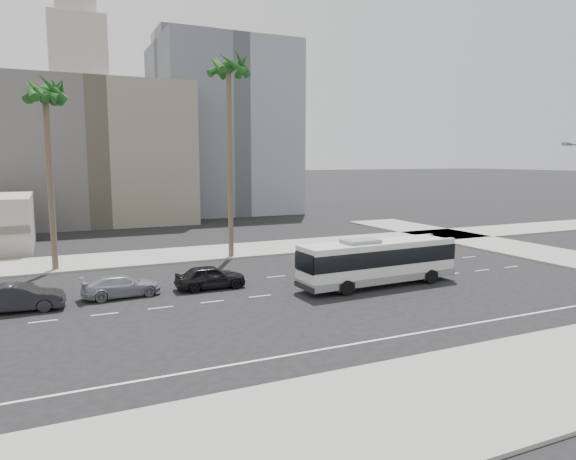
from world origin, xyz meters
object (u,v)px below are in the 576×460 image
car_a (210,277)px  palm_near (229,71)px  city_bus (378,261)px  car_b (121,286)px  car_c (19,298)px  palm_mid (45,97)px

car_a → palm_near: size_ratio=0.27×
city_bus → palm_near: size_ratio=0.66×
car_b → palm_near: palm_near is taller
car_a → palm_near: (4.64, 9.75, 14.67)m
car_a → car_b: bearing=87.8°
car_c → palm_near: 23.80m
car_a → car_c: car_a is taller
car_b → palm_mid: (-3.58, 9.76, 12.10)m
car_a → car_c: size_ratio=0.97×
car_a → palm_near: bearing=-24.6°
city_bus → palm_near: (-5.67, 13.58, 13.77)m
city_bus → palm_near: 20.15m
car_c → palm_mid: 16.14m
city_bus → car_b: size_ratio=2.40×
car_a → car_c: bearing=93.8°
city_bus → car_c: city_bus is taller
car_b → car_c: 5.57m
car_b → palm_mid: size_ratio=0.33×
car_a → palm_mid: (-9.08, 10.05, 12.00)m
city_bus → palm_mid: 26.31m
city_bus → palm_mid: (-19.39, 13.89, 11.10)m
car_a → palm_mid: 18.10m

